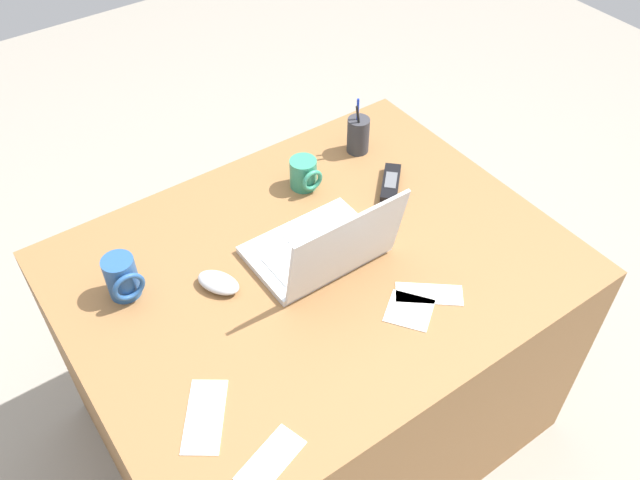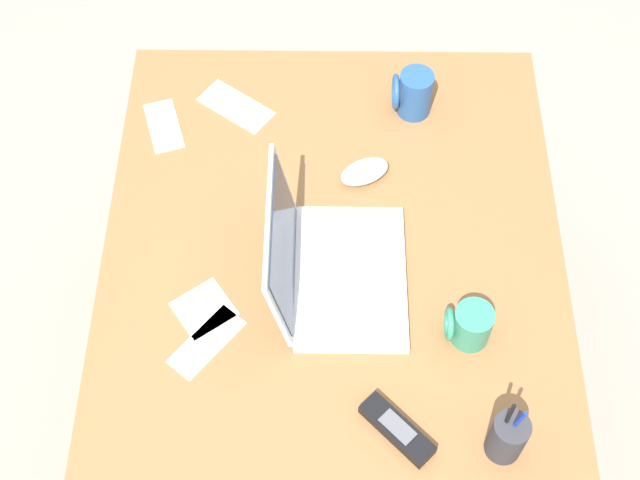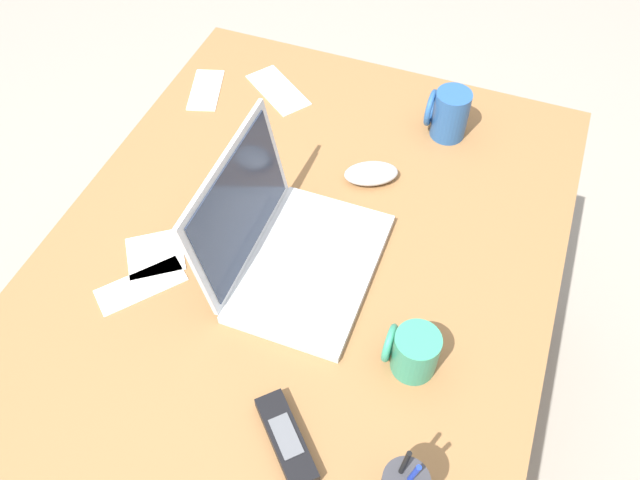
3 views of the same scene
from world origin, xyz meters
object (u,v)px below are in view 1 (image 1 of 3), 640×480
(coffee_mug_tall, at_px, (122,278))
(cordless_phone, at_px, (391,184))
(laptop, at_px, (324,248))
(pen_holder, at_px, (358,135))
(coffee_mug_white, at_px, (304,174))
(computer_mouse, at_px, (218,283))

(coffee_mug_tall, relative_size, cordless_phone, 0.80)
(cordless_phone, bearing_deg, laptop, 21.63)
(cordless_phone, bearing_deg, pen_holder, -98.36)
(coffee_mug_tall, height_order, cordless_phone, coffee_mug_tall)
(coffee_mug_white, bearing_deg, cordless_phone, 143.95)
(coffee_mug_white, bearing_deg, laptop, 65.42)
(laptop, height_order, coffee_mug_white, laptop)
(coffee_mug_tall, xyz_separation_m, cordless_phone, (-0.74, 0.06, -0.04))
(laptop, relative_size, coffee_mug_white, 3.73)
(computer_mouse, bearing_deg, cordless_phone, 157.75)
(laptop, distance_m, pen_holder, 0.45)
(computer_mouse, xyz_separation_m, cordless_phone, (-0.56, -0.05, -0.00))
(coffee_mug_white, distance_m, pen_holder, 0.22)
(coffee_mug_white, bearing_deg, coffee_mug_tall, 8.19)
(computer_mouse, xyz_separation_m, coffee_mug_tall, (0.18, -0.11, 0.04))
(computer_mouse, distance_m, coffee_mug_white, 0.41)
(computer_mouse, relative_size, cordless_phone, 0.80)
(laptop, bearing_deg, coffee_mug_tall, -22.64)
(laptop, height_order, pen_holder, laptop)
(coffee_mug_white, xyz_separation_m, cordless_phone, (-0.19, 0.14, -0.03))
(pen_holder, bearing_deg, computer_mouse, 21.49)
(laptop, xyz_separation_m, cordless_phone, (-0.31, -0.12, -0.03))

